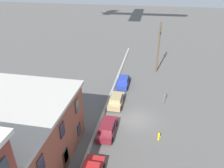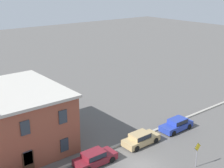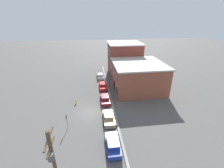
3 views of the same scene
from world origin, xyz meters
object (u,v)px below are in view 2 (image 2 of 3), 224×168
Objects in this scene: car_blue at (177,124)px; car_tan at (141,138)px; car_maroon at (95,157)px; caution_sign at (197,151)px.

car_tan is at bearing 178.96° from car_blue.
car_maroon is 10.02m from caution_sign.
caution_sign is at bearing -126.44° from car_blue.
car_maroon is 1.00× the size of car_blue.
car_tan is 5.97m from car_blue.
car_blue is 8.24m from caution_sign.
car_maroon and car_blue have the same top height.
car_maroon is 12.29m from car_blue.
car_blue is at bearing 53.56° from caution_sign.
caution_sign is (1.11, -6.68, 1.05)m from car_tan.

